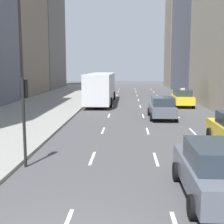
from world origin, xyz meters
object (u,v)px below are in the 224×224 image
(sedan_silver_behind, at_px, (162,108))
(city_bus, at_px, (101,87))
(taxi_lead, at_px, (182,98))
(sedan_black_near, at_px, (214,170))
(traffic_light_pole, at_px, (24,108))

(sedan_silver_behind, bearing_deg, city_bus, 120.08)
(taxi_lead, xyz_separation_m, city_bus, (-8.41, 2.17, 0.91))
(sedan_black_near, relative_size, traffic_light_pole, 1.26)
(taxi_lead, relative_size, sedan_silver_behind, 1.00)
(city_bus, bearing_deg, traffic_light_pole, -93.00)
(sedan_black_near, height_order, city_bus, city_bus)
(sedan_silver_behind, bearing_deg, sedan_black_near, -90.00)
(city_bus, bearing_deg, sedan_black_near, -77.11)
(taxi_lead, relative_size, city_bus, 0.38)
(city_bus, height_order, traffic_light_pole, traffic_light_pole)
(taxi_lead, bearing_deg, city_bus, 165.56)
(taxi_lead, distance_m, sedan_silver_behind, 8.03)
(sedan_silver_behind, xyz_separation_m, city_bus, (-5.61, 9.69, 0.93))
(sedan_silver_behind, relative_size, traffic_light_pole, 1.22)
(taxi_lead, height_order, traffic_light_pole, traffic_light_pole)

